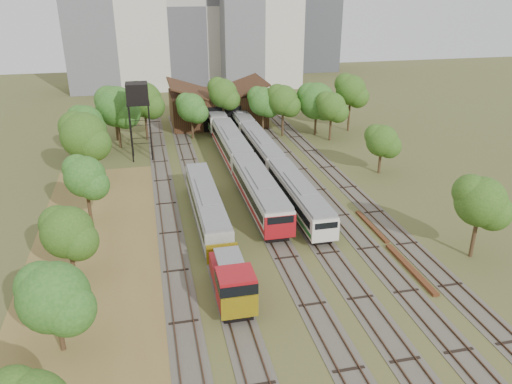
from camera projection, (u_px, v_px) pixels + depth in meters
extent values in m
plane|color=#475123|center=(352.00, 327.00, 36.41)|extent=(240.00, 240.00, 0.00)
cube|color=brown|center=(103.00, 296.00, 39.91)|extent=(14.00, 60.00, 0.04)
cube|color=#4C473D|center=(166.00, 204.00, 56.39)|extent=(2.60, 80.00, 0.06)
cube|color=#472D1E|center=(160.00, 204.00, 56.21)|extent=(0.08, 80.00, 0.14)
cube|color=#472D1E|center=(172.00, 202.00, 56.50)|extent=(0.08, 80.00, 0.14)
cube|color=#4C473D|center=(201.00, 201.00, 57.20)|extent=(2.60, 80.00, 0.06)
cube|color=#472D1E|center=(195.00, 200.00, 57.02)|extent=(0.08, 80.00, 0.14)
cube|color=#472D1E|center=(208.00, 199.00, 57.31)|extent=(0.08, 80.00, 0.14)
cube|color=#4C473D|center=(252.00, 196.00, 58.43)|extent=(2.60, 80.00, 0.06)
cube|color=#472D1E|center=(246.00, 196.00, 58.25)|extent=(0.08, 80.00, 0.14)
cube|color=#472D1E|center=(258.00, 195.00, 58.54)|extent=(0.08, 80.00, 0.14)
cube|color=#4C473D|center=(285.00, 193.00, 59.24)|extent=(2.60, 80.00, 0.06)
cube|color=#472D1E|center=(279.00, 193.00, 59.06)|extent=(0.08, 80.00, 0.14)
cube|color=#472D1E|center=(291.00, 192.00, 59.35)|extent=(0.08, 80.00, 0.14)
cube|color=#4C473D|center=(317.00, 190.00, 60.06)|extent=(2.60, 80.00, 0.06)
cube|color=#472D1E|center=(311.00, 190.00, 59.88)|extent=(0.08, 80.00, 0.14)
cube|color=#472D1E|center=(323.00, 189.00, 60.17)|extent=(0.08, 80.00, 0.14)
cube|color=#4C473D|center=(348.00, 187.00, 60.87)|extent=(2.60, 80.00, 0.06)
cube|color=#472D1E|center=(343.00, 187.00, 60.69)|extent=(0.08, 80.00, 0.14)
cube|color=#472D1E|center=(354.00, 186.00, 60.99)|extent=(0.08, 80.00, 0.14)
cube|color=black|center=(260.00, 206.00, 54.94)|extent=(2.28, 15.64, 0.83)
cube|color=beige|center=(260.00, 192.00, 54.27)|extent=(3.01, 17.00, 2.59)
cube|color=black|center=(260.00, 189.00, 54.15)|extent=(3.07, 15.64, 0.88)
cube|color=slate|center=(260.00, 179.00, 53.69)|extent=(2.77, 16.66, 0.37)
cube|color=maroon|center=(260.00, 198.00, 54.55)|extent=(3.07, 16.66, 0.47)
cube|color=maroon|center=(280.00, 227.00, 46.73)|extent=(3.05, 0.25, 2.33)
cube|color=black|center=(231.00, 156.00, 70.65)|extent=(2.28, 15.64, 0.83)
cube|color=beige|center=(231.00, 144.00, 69.98)|extent=(3.01, 17.00, 2.59)
cube|color=black|center=(231.00, 142.00, 69.85)|extent=(3.07, 15.64, 0.88)
cube|color=slate|center=(231.00, 134.00, 69.40)|extent=(2.77, 16.66, 0.37)
cube|color=maroon|center=(231.00, 149.00, 70.26)|extent=(3.07, 16.66, 0.47)
cube|color=black|center=(298.00, 208.00, 54.52)|extent=(2.00, 15.64, 0.73)
cube|color=beige|center=(298.00, 196.00, 53.93)|extent=(2.64, 17.00, 2.27)
cube|color=black|center=(299.00, 193.00, 53.82)|extent=(2.70, 15.64, 0.77)
cube|color=slate|center=(299.00, 184.00, 53.42)|extent=(2.43, 16.66, 0.33)
cube|color=#175F20|center=(298.00, 201.00, 54.18)|extent=(2.70, 16.66, 0.41)
cube|color=beige|center=(325.00, 232.00, 46.39)|extent=(2.68, 0.25, 2.05)
cube|color=black|center=(261.00, 157.00, 70.22)|extent=(2.00, 15.64, 0.73)
cube|color=beige|center=(261.00, 147.00, 69.64)|extent=(2.64, 17.00, 2.27)
cube|color=black|center=(261.00, 145.00, 69.53)|extent=(2.70, 15.64, 0.77)
cube|color=slate|center=(261.00, 138.00, 69.13)|extent=(2.43, 16.66, 0.33)
cube|color=#175F20|center=(261.00, 151.00, 69.89)|extent=(2.70, 16.66, 0.41)
cube|color=black|center=(238.00, 125.00, 85.93)|extent=(2.00, 15.64, 0.73)
cube|color=beige|center=(238.00, 116.00, 85.35)|extent=(2.64, 17.00, 2.27)
cube|color=black|center=(238.00, 115.00, 85.24)|extent=(2.70, 15.64, 0.77)
cube|color=slate|center=(238.00, 109.00, 84.84)|extent=(2.43, 16.66, 0.33)
cube|color=#175F20|center=(238.00, 120.00, 85.59)|extent=(2.70, 16.66, 0.41)
cube|color=black|center=(213.00, 123.00, 87.26)|extent=(2.15, 14.72, 0.78)
cube|color=beige|center=(212.00, 114.00, 86.63)|extent=(2.83, 16.00, 2.44)
cube|color=black|center=(212.00, 112.00, 86.52)|extent=(2.89, 14.72, 0.83)
cube|color=slate|center=(212.00, 106.00, 86.08)|extent=(2.61, 15.68, 0.35)
cube|color=#175F20|center=(213.00, 117.00, 86.90)|extent=(2.89, 15.68, 0.44)
cube|color=beige|center=(220.00, 126.00, 79.54)|extent=(2.87, 0.25, 2.20)
cube|color=black|center=(230.00, 290.00, 39.89)|extent=(2.23, 7.20, 0.91)
cube|color=maroon|center=(228.00, 272.00, 40.13)|extent=(2.53, 4.40, 1.52)
cube|color=maroon|center=(236.00, 289.00, 36.84)|extent=(2.74, 2.63, 2.74)
cube|color=black|center=(236.00, 282.00, 36.59)|extent=(2.79, 2.69, 0.91)
cube|color=gold|center=(240.00, 307.00, 35.89)|extent=(2.74, 0.20, 1.82)
cube|color=gold|center=(222.00, 253.00, 42.98)|extent=(2.74, 0.20, 1.82)
cube|color=slate|center=(230.00, 259.00, 38.76)|extent=(2.03, 3.60, 0.20)
cube|color=black|center=(207.00, 217.00, 52.49)|extent=(1.98, 16.56, 0.72)
cube|color=gray|center=(207.00, 204.00, 51.91)|extent=(2.61, 18.00, 2.25)
cube|color=black|center=(206.00, 202.00, 51.81)|extent=(2.67, 16.56, 0.77)
cube|color=slate|center=(206.00, 193.00, 51.41)|extent=(2.40, 17.64, 0.32)
cylinder|color=black|center=(131.00, 135.00, 67.99)|extent=(0.20, 0.20, 7.82)
cylinder|color=black|center=(151.00, 134.00, 68.53)|extent=(0.20, 0.20, 7.82)
cylinder|color=black|center=(131.00, 130.00, 70.36)|extent=(0.20, 0.20, 7.82)
cylinder|color=black|center=(150.00, 128.00, 70.90)|extent=(0.20, 0.20, 7.82)
cube|color=black|center=(138.00, 103.00, 67.88)|extent=(3.08, 3.08, 0.20)
cube|color=black|center=(137.00, 93.00, 67.32)|extent=(2.93, 2.93, 2.64)
cube|color=brown|center=(410.00, 268.00, 43.51)|extent=(0.56, 8.35, 0.28)
cube|color=brown|center=(371.00, 226.00, 51.04)|extent=(0.45, 7.14, 0.23)
cube|color=#381B14|center=(217.00, 108.00, 87.19)|extent=(16.00, 11.00, 5.50)
cube|color=#381B14|center=(194.00, 90.00, 85.06)|extent=(8.45, 11.55, 2.96)
cube|color=#381B14|center=(240.00, 88.00, 86.69)|extent=(8.45, 11.55, 2.96)
cube|color=black|center=(222.00, 119.00, 82.51)|extent=(6.40, 0.15, 4.12)
cylinder|color=#382616|center=(60.00, 330.00, 33.49)|extent=(0.36, 0.36, 3.37)
sphere|color=#255015|center=(54.00, 297.00, 32.47)|extent=(4.71, 4.71, 4.71)
cylinder|color=#382616|center=(72.00, 259.00, 41.92)|extent=(0.36, 0.36, 3.36)
sphere|color=#255015|center=(68.00, 232.00, 40.90)|extent=(4.34, 4.34, 4.34)
cylinder|color=#382616|center=(89.00, 205.00, 51.29)|extent=(0.36, 0.36, 4.04)
sphere|color=#255015|center=(85.00, 177.00, 50.07)|extent=(4.17, 4.17, 4.17)
cylinder|color=#382616|center=(88.00, 165.00, 61.19)|extent=(0.36, 0.36, 4.88)
sphere|color=#255015|center=(84.00, 135.00, 59.72)|extent=(5.57, 5.57, 5.57)
cylinder|color=#382616|center=(89.00, 144.00, 70.60)|extent=(0.36, 0.36, 3.95)
sphere|color=#255015|center=(86.00, 123.00, 69.41)|extent=(4.87, 4.87, 4.87)
cylinder|color=#382616|center=(116.00, 127.00, 78.03)|extent=(0.36, 0.36, 4.35)
sphere|color=#255015|center=(114.00, 106.00, 76.72)|extent=(4.65, 4.65, 4.65)
cylinder|color=#382616|center=(119.00, 132.00, 74.63)|extent=(0.36, 0.36, 4.91)
sphere|color=#255015|center=(116.00, 107.00, 73.15)|extent=(5.97, 5.97, 5.97)
cylinder|color=#382616|center=(146.00, 124.00, 78.30)|extent=(0.36, 0.36, 5.02)
sphere|color=#255015|center=(144.00, 100.00, 76.78)|extent=(5.40, 5.40, 5.40)
cylinder|color=#382616|center=(192.00, 126.00, 79.23)|extent=(0.36, 0.36, 3.88)
sphere|color=#255015|center=(191.00, 108.00, 78.05)|extent=(4.51, 4.51, 4.51)
cylinder|color=#382616|center=(224.00, 117.00, 82.35)|extent=(0.36, 0.36, 5.09)
sphere|color=#255015|center=(223.00, 93.00, 80.81)|extent=(4.67, 4.67, 4.67)
cylinder|color=#382616|center=(263.00, 121.00, 81.55)|extent=(0.36, 0.36, 4.20)
sphere|color=#255015|center=(263.00, 102.00, 80.28)|extent=(4.65, 4.65, 4.65)
cylinder|color=#382616|center=(283.00, 122.00, 80.36)|extent=(0.36, 0.36, 4.58)
sphere|color=#255015|center=(283.00, 100.00, 78.98)|extent=(4.76, 4.76, 4.76)
cylinder|color=#382616|center=(316.00, 122.00, 81.05)|extent=(0.36, 0.36, 4.36)
sphere|color=#255015|center=(317.00, 101.00, 79.74)|extent=(5.85, 5.85, 5.85)
cylinder|color=#382616|center=(349.00, 115.00, 82.93)|extent=(0.36, 0.36, 5.37)
sphere|color=#255015|center=(351.00, 90.00, 81.31)|extent=(4.90, 4.90, 4.90)
cylinder|color=#382616|center=(474.00, 235.00, 44.86)|extent=(0.36, 0.36, 4.32)
sphere|color=#255015|center=(481.00, 202.00, 43.56)|extent=(4.46, 4.46, 4.46)
cylinder|color=#382616|center=(380.00, 160.00, 64.85)|extent=(0.36, 0.36, 3.47)
sphere|color=#255015|center=(382.00, 141.00, 63.80)|extent=(4.10, 4.10, 4.10)
cylinder|color=#382616|center=(330.00, 127.00, 78.06)|extent=(0.36, 0.36, 4.25)
sphere|color=#255015|center=(332.00, 107.00, 76.78)|extent=(4.39, 4.39, 4.39)
cube|color=#AEAA9E|center=(201.00, 5.00, 119.54)|extent=(20.00, 18.00, 36.00)
cube|color=#43464C|center=(314.00, 17.00, 136.60)|extent=(12.00, 12.00, 28.00)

